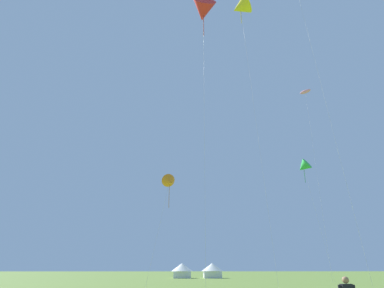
% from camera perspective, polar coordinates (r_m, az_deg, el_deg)
% --- Properties ---
extents(kite_pink_parafoil, '(2.13, 3.37, 32.79)m').
position_cam_1_polar(kite_pink_parafoil, '(63.67, 19.46, 8.60)').
color(kite_pink_parafoil, pink).
rests_on(kite_pink_parafoil, ground).
extents(kite_orange_delta, '(3.22, 2.31, 12.58)m').
position_cam_1_polar(kite_orange_delta, '(38.59, -4.02, -6.69)').
color(kite_orange_delta, orange).
rests_on(kite_orange_delta, ground).
extents(kite_yellow_delta, '(3.57, 3.56, 37.64)m').
position_cam_1_polar(kite_yellow_delta, '(49.31, 8.58, 22.82)').
color(kite_yellow_delta, yellow).
rests_on(kite_yellow_delta, ground).
extents(kite_red_delta, '(2.73, 3.25, 28.73)m').
position_cam_1_polar(kite_red_delta, '(36.49, 2.02, 22.54)').
color(kite_red_delta, red).
rests_on(kite_red_delta, ground).
extents(kite_green_delta, '(3.57, 3.24, 18.81)m').
position_cam_1_polar(kite_green_delta, '(55.99, 19.15, -3.84)').
color(kite_green_delta, green).
rests_on(kite_green_delta, ground).
extents(festival_tent_left, '(4.42, 4.42, 2.88)m').
position_cam_1_polar(festival_tent_left, '(71.04, -1.77, -21.39)').
color(festival_tent_left, white).
rests_on(festival_tent_left, ground).
extents(festival_tent_center, '(4.47, 4.47, 2.91)m').
position_cam_1_polar(festival_tent_center, '(71.38, 3.62, -21.35)').
color(festival_tent_center, white).
rests_on(festival_tent_center, ground).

